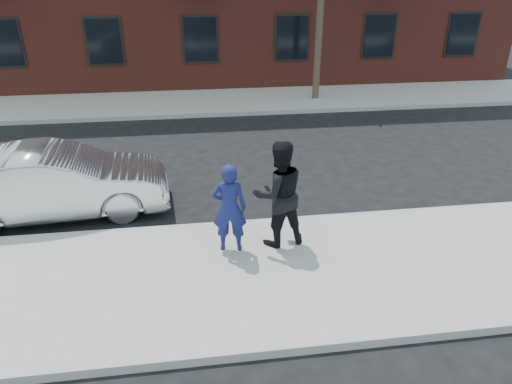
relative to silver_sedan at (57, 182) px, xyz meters
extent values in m
plane|color=black|center=(3.27, -2.67, -0.75)|extent=(100.00, 100.00, 0.00)
cube|color=gray|center=(3.27, -2.92, -0.68)|extent=(50.00, 3.50, 0.15)
cube|color=#999691|center=(3.27, -1.12, -0.68)|extent=(50.00, 0.10, 0.15)
cube|color=gray|center=(3.27, 8.58, -0.68)|extent=(50.00, 3.50, 0.15)
cube|color=#999691|center=(3.27, 6.78, -0.68)|extent=(50.00, 0.10, 0.15)
cube|color=black|center=(-4.23, 10.27, 1.45)|extent=(1.30, 0.06, 1.70)
cube|color=black|center=(7.17, 10.27, 1.45)|extent=(1.30, 0.06, 1.70)
cube|color=black|center=(14.77, 10.27, 1.45)|extent=(1.30, 0.06, 1.70)
cylinder|color=#3C3123|center=(7.77, 8.33, 1.50)|extent=(0.26, 0.26, 4.20)
imported|color=silver|center=(0.00, 0.00, 0.00)|extent=(4.69, 2.00, 1.50)
imported|color=navy|center=(3.47, -2.09, 0.24)|extent=(0.66, 0.48, 1.69)
cube|color=black|center=(3.45, -1.86, 0.63)|extent=(0.09, 0.13, 0.08)
imported|color=black|center=(4.37, -1.98, 0.41)|extent=(1.11, 0.93, 2.02)
cube|color=black|center=(4.19, -1.83, 0.46)|extent=(0.11, 0.15, 0.06)
camera|label=1|loc=(2.97, -9.19, 4.06)|focal=32.00mm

